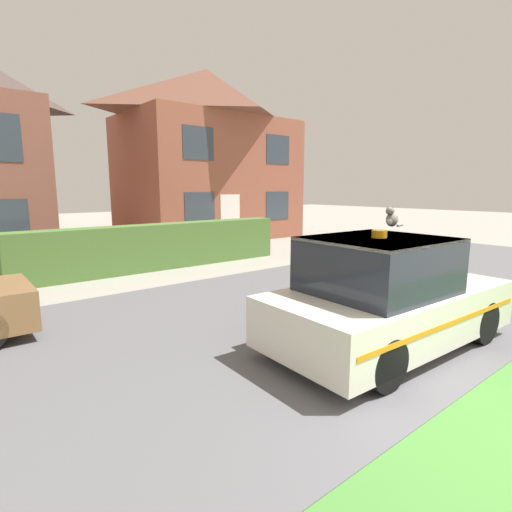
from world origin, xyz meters
name	(u,v)px	position (x,y,z in m)	size (l,w,h in m)	color
road_strip	(249,324)	(0.00, 4.31, 0.01)	(28.00, 6.96, 0.01)	#5B5B60
garden_hedge	(160,246)	(1.04, 9.89, 0.66)	(8.10, 0.70, 1.33)	#4C7233
police_car	(386,297)	(0.94, 2.24, 0.77)	(4.04, 2.00, 1.77)	black
cat	(392,218)	(1.25, 2.41, 1.92)	(0.37, 0.22, 0.32)	gray
house_right	(208,154)	(6.46, 15.65, 3.97)	(8.08, 5.52, 7.79)	#93513D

